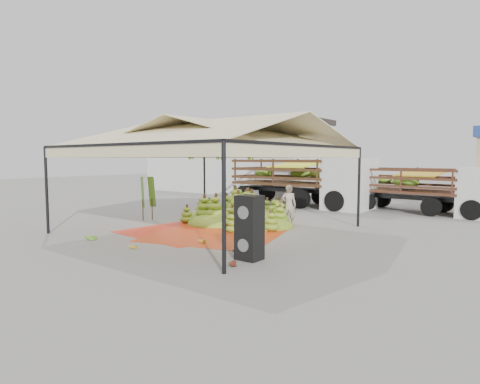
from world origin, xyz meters
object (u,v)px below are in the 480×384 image
Objects in this scene: truck_left at (306,176)px; banana_heap at (239,207)px; vendor at (289,205)px; speaker_stack at (249,228)px; truck_right at (433,185)px.

banana_heap is at bearing -84.98° from truck_left.
banana_heap is at bearing -7.55° from vendor.
truck_right reaches higher than speaker_stack.
truck_right is (1.69, 12.26, 0.53)m from speaker_stack.
truck_left is (-4.54, 11.39, 0.80)m from speaker_stack.
truck_left reaches higher than speaker_stack.
banana_heap is 0.86× the size of truck_right.
banana_heap is 3.39× the size of speaker_stack.
truck_right is at bearing 8.37° from truck_left.
speaker_stack reaches higher than banana_heap.
truck_right is at bearing -140.77° from vendor.
banana_heap is at bearing -122.09° from truck_right.
vendor is at bearing 110.47° from speaker_stack.
banana_heap is 9.51m from truck_right.
vendor is 7.93m from truck_right.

